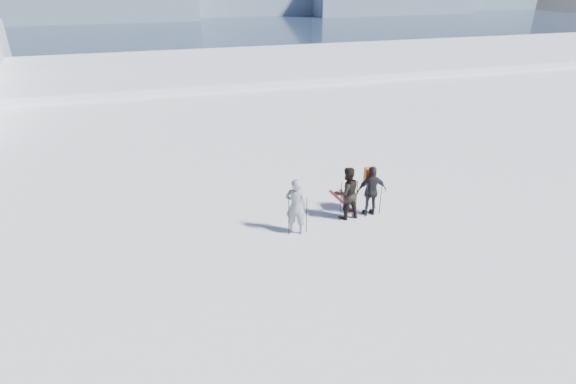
% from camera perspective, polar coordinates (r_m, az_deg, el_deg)
% --- Properties ---
extents(lake_basin, '(820.00, 820.00, 71.62)m').
position_cam_1_polar(lake_basin, '(40.29, -7.91, 6.11)').
color(lake_basin, white).
rests_on(lake_basin, ground).
extents(skier_grey, '(0.78, 0.69, 1.78)m').
position_cam_1_polar(skier_grey, '(13.28, 1.02, -1.81)').
color(skier_grey, '#8D939A').
rests_on(skier_grey, ground).
extents(skier_dark, '(0.90, 0.73, 1.74)m').
position_cam_1_polar(skier_dark, '(14.22, 7.47, -0.14)').
color(skier_dark, black).
rests_on(skier_dark, ground).
extents(skier_pack, '(1.02, 0.52, 1.68)m').
position_cam_1_polar(skier_pack, '(14.55, 10.55, 0.12)').
color(skier_pack, black).
rests_on(skier_pack, ground).
extents(backpack, '(0.38, 0.24, 0.52)m').
position_cam_1_polar(backpack, '(14.33, 10.57, 4.50)').
color(backpack, orange).
rests_on(backpack, skier_pack).
extents(ski_poles, '(3.23, 0.45, 1.33)m').
position_cam_1_polar(ski_poles, '(14.03, 6.68, -1.62)').
color(ski_poles, black).
rests_on(ski_poles, ground).
extents(skis_loose, '(0.50, 1.70, 0.03)m').
position_cam_1_polar(skis_loose, '(15.66, 6.98, -1.04)').
color(skis_loose, black).
rests_on(skis_loose, ground).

